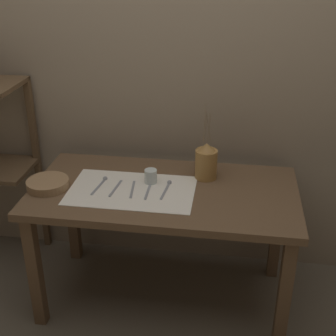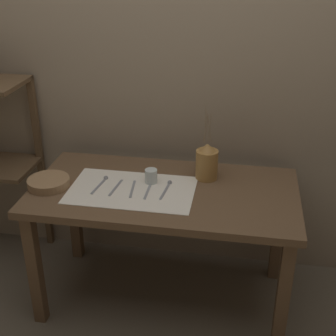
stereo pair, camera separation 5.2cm
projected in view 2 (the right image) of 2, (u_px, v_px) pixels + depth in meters
ground_plane at (164, 296)px, 2.69m from camera, size 12.00×12.00×0.00m
stone_wall_back at (179, 70)px, 2.57m from camera, size 7.00×0.06×2.40m
wooden_table at (164, 204)px, 2.42m from camera, size 1.36×0.70×0.70m
linen_cloth at (132, 190)px, 2.37m from camera, size 0.63×0.39×0.00m
pitcher_with_flowers at (207, 162)px, 2.45m from camera, size 0.12×0.12×0.42m
wooden_bowl at (49, 182)px, 2.40m from camera, size 0.21×0.21×0.04m
glass_tumbler_near at (151, 176)px, 2.43m from camera, size 0.06×0.06×0.07m
spoon_inner at (103, 181)px, 2.45m from camera, size 0.04×0.19×0.02m
fork_outer at (116, 188)px, 2.38m from camera, size 0.03×0.18×0.00m
fork_inner at (132, 189)px, 2.37m from camera, size 0.03×0.18×0.00m
knife_center at (148, 191)px, 2.36m from camera, size 0.01×0.18×0.00m
spoon_outer at (168, 186)px, 2.40m from camera, size 0.04×0.19×0.02m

